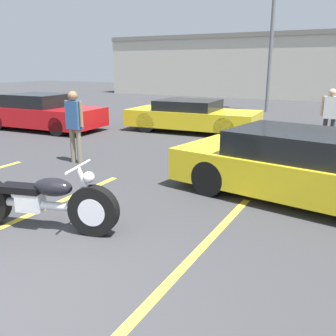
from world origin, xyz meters
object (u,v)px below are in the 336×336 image
at_px(spectator_near_motorcycle, 330,112).
at_px(spectator_by_show_car, 74,121).
at_px(motorcycle, 38,201).
at_px(show_car_hood_open, 302,166).
at_px(parked_car_left_row, 42,113).
at_px(light_pole, 275,9).
at_px(parked_car_mid_left_row, 192,116).

relative_size(spectator_near_motorcycle, spectator_by_show_car, 0.96).
relative_size(motorcycle, spectator_by_show_car, 1.38).
bearing_deg(show_car_hood_open, spectator_near_motorcycle, 99.88).
distance_m(motorcycle, parked_car_left_row, 9.08).
distance_m(show_car_hood_open, spectator_near_motorcycle, 5.08).
xyz_separation_m(light_pole, parked_car_left_row, (-5.99, -9.27, -4.21)).
height_order(light_pole, spectator_near_motorcycle, light_pole).
relative_size(motorcycle, parked_car_left_row, 0.52).
bearing_deg(motorcycle, light_pole, 77.04).
bearing_deg(parked_car_left_row, light_pole, 54.75).
xyz_separation_m(light_pole, parked_car_mid_left_row, (-0.98, -7.12, -4.27)).
bearing_deg(spectator_near_motorcycle, parked_car_left_row, -169.26).
height_order(motorcycle, parked_car_mid_left_row, parked_car_mid_left_row).
bearing_deg(spectator_near_motorcycle, motorcycle, -110.37).
bearing_deg(spectator_by_show_car, show_car_hood_open, -0.86).
bearing_deg(light_pole, motorcycle, -88.13).
xyz_separation_m(parked_car_left_row, spectator_by_show_car, (4.40, -3.18, 0.41)).
height_order(parked_car_left_row, spectator_by_show_car, spectator_by_show_car).
height_order(spectator_near_motorcycle, spectator_by_show_car, spectator_by_show_car).
bearing_deg(spectator_near_motorcycle, spectator_by_show_car, -135.76).
height_order(light_pole, motorcycle, light_pole).
bearing_deg(motorcycle, spectator_near_motorcycle, 54.81).
distance_m(motorcycle, spectator_by_show_car, 3.84).
bearing_deg(parked_car_mid_left_row, spectator_by_show_car, -99.97).
xyz_separation_m(parked_car_mid_left_row, spectator_by_show_car, (-0.61, -5.34, 0.47)).
relative_size(show_car_hood_open, parked_car_mid_left_row, 1.00).
bearing_deg(spectator_near_motorcycle, show_car_hood_open, -89.29).
height_order(parked_car_mid_left_row, spectator_near_motorcycle, spectator_near_motorcycle).
height_order(motorcycle, parked_car_left_row, parked_car_left_row).
relative_size(parked_car_left_row, parked_car_mid_left_row, 0.98).
bearing_deg(spectator_by_show_car, spectator_near_motorcycle, 44.24).
distance_m(parked_car_mid_left_row, spectator_by_show_car, 5.39).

